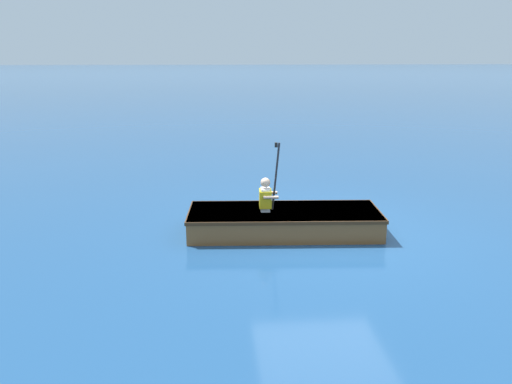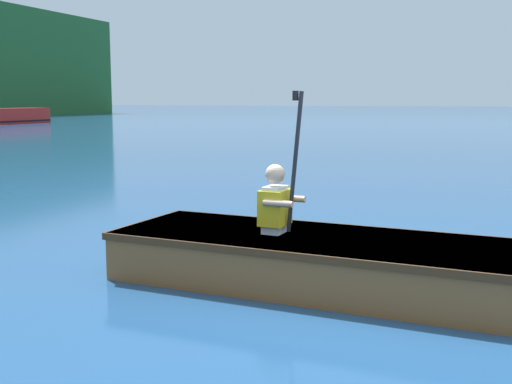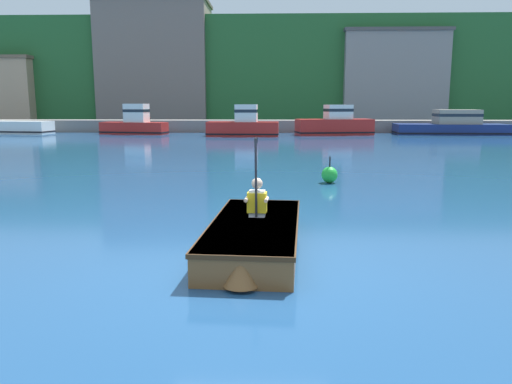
# 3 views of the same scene
# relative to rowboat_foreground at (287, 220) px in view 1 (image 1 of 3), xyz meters

# --- Properties ---
(ground_plane) EXTENTS (300.00, 300.00, 0.00)m
(ground_plane) POSITION_rel_rowboat_foreground_xyz_m (-0.06, -0.70, -0.24)
(ground_plane) COLOR navy
(rowboat_foreground) EXTENTS (1.48, 3.56, 0.42)m
(rowboat_foreground) POSITION_rel_rowboat_foreground_xyz_m (0.00, 0.00, 0.00)
(rowboat_foreground) COLOR brown
(rowboat_foreground) RESTS_ON ground
(person_paddler) EXTENTS (0.37, 0.37, 1.21)m
(person_paddler) POSITION_rel_rowboat_foreground_xyz_m (0.02, 0.37, 0.45)
(person_paddler) COLOR silver
(person_paddler) RESTS_ON rowboat_foreground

